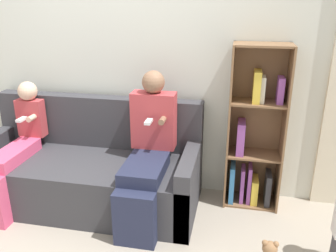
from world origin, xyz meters
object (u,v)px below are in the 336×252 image
Objects in this scene: adult_seated at (148,148)px; bookshelf at (254,137)px; couch at (89,171)px; child_seated at (15,147)px.

adult_seated is 0.98m from bookshelf.
couch is at bearing 170.00° from adult_seated.
bookshelf reaches higher than child_seated.
child_seated is (-0.63, -0.15, 0.26)m from couch.
adult_seated is (0.61, -0.11, 0.34)m from couch.
couch is 0.71m from adult_seated.
child_seated is (-1.24, -0.04, -0.08)m from adult_seated.
adult_seated is at bearing -155.64° from bookshelf.
adult_seated reaches higher than child_seated.
couch is 1.86× the size of child_seated.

